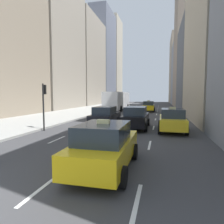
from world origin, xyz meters
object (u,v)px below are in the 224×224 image
taxi_second (149,106)px  taxi_third (105,146)px  taxi_lead (172,120)px  traffic_light_pole (44,99)px  sedan_black_near (136,117)px  city_bus (117,100)px  sedan_silver_behind (105,116)px

taxi_second → taxi_third: bearing=-90.0°
taxi_lead → traffic_light_pole: (-9.55, -1.84, 1.53)m
taxi_third → traffic_light_pole: traffic_light_pole is taller
sedan_black_near → traffic_light_pole: traffic_light_pole is taller
taxi_third → sedan_black_near: (0.00, 9.38, 0.03)m
traffic_light_pole → taxi_second: bearing=71.3°
sedan_black_near → taxi_third: bearing=-90.0°
taxi_lead → city_bus: city_bus is taller
taxi_lead → sedan_silver_behind: size_ratio=0.92×
taxi_third → sedan_black_near: bearing=90.0°
taxi_third → sedan_black_near: 9.38m
city_bus → traffic_light_pole: traffic_light_pole is taller
taxi_lead → traffic_light_pole: traffic_light_pole is taller
taxi_lead → city_bus: size_ratio=0.38×
taxi_third → taxi_second: bearing=90.0°
taxi_second → city_bus: (-5.61, 1.48, 0.91)m
city_bus → traffic_light_pole: 21.48m
taxi_third → city_bus: bearing=101.3°
sedan_silver_behind → sedan_black_near: bearing=-14.0°
sedan_silver_behind → traffic_light_pole: (-3.95, -3.35, 1.53)m
sedan_black_near → taxi_lead: bearing=-16.2°
taxi_lead → taxi_second: bearing=98.8°
taxi_third → sedan_silver_behind: (-2.80, 10.08, 0.00)m
taxi_second → taxi_third: (0.00, -26.69, 0.00)m
traffic_light_pole → city_bus: bearing=87.0°
taxi_second → sedan_black_near: 17.31m
taxi_lead → sedan_silver_behind: taxi_lead is taller
taxi_lead → sedan_silver_behind: (-5.60, 1.51, 0.00)m
taxi_third → sedan_silver_behind: 10.46m
taxi_lead → city_bus: bearing=113.2°
sedan_black_near → traffic_light_pole: size_ratio=1.36×
sedan_silver_behind → city_bus: 18.33m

